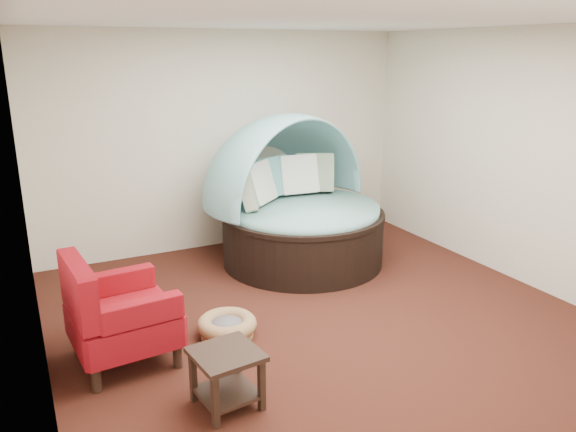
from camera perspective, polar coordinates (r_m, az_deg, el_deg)
name	(u,v)px	position (r m, az deg, el deg)	size (l,w,h in m)	color
floor	(319,316)	(5.70, 3.18, -10.07)	(5.00, 5.00, 0.00)	#401912
wall_back	(227,141)	(7.46, -6.23, 7.58)	(5.00, 5.00, 0.00)	beige
wall_front	(549,269)	(3.38, 24.99, -4.95)	(5.00, 5.00, 0.00)	beige
wall_left	(27,212)	(4.56, -25.00, 0.36)	(5.00, 5.00, 0.00)	beige
wall_right	(516,157)	(6.80, 22.13, 5.59)	(5.00, 5.00, 0.00)	beige
ceiling	(324,19)	(5.10, 3.70, 19.33)	(5.00, 5.00, 0.00)	white
canopy_daybed	(296,194)	(6.89, 0.81, 2.22)	(2.54, 2.50, 1.83)	black
pet_basket	(227,326)	(5.30, -6.21, -11.07)	(0.67, 0.67, 0.19)	olive
red_armchair	(116,314)	(4.92, -17.10, -9.54)	(0.90, 0.90, 0.97)	black
side_table	(227,371)	(4.29, -6.26, -15.39)	(0.52, 0.52, 0.45)	black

